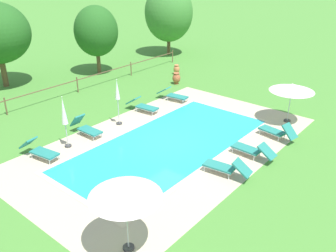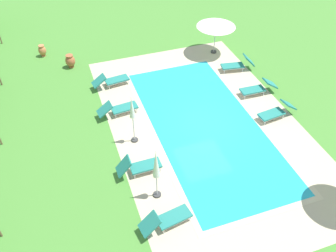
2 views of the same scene
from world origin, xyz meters
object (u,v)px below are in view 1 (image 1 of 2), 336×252
at_px(sun_lounger_north_far, 86,128).
at_px(tree_east_mid, 169,13).
at_px(sun_lounger_north_mid, 252,150).
at_px(sun_lounger_south_near_corner, 173,95).
at_px(sun_lounger_south_mid, 277,131).
at_px(terracotta_urn_by_tree, 176,78).
at_px(sun_lounger_north_near_steps, 143,106).
at_px(patio_umbrella_closed_row_mid_east, 64,114).
at_px(sun_lounger_north_end, 226,167).
at_px(sun_lounger_south_far, 40,150).
at_px(patio_umbrella_closed_row_west, 117,94).
at_px(patio_umbrella_open_by_bench, 292,88).
at_px(patio_umbrella_open_foreground, 125,191).
at_px(tree_centre, 96,31).
at_px(terracotta_urn_near_fence, 177,69).

relative_size(sun_lounger_north_far, tree_east_mid, 0.30).
height_order(sun_lounger_north_mid, sun_lounger_south_near_corner, sun_lounger_north_mid).
relative_size(sun_lounger_north_mid, sun_lounger_south_mid, 1.03).
relative_size(terracotta_urn_by_tree, tree_east_mid, 0.13).
bearing_deg(sun_lounger_north_near_steps, patio_umbrella_closed_row_mid_east, -177.41).
xyz_separation_m(sun_lounger_north_far, sun_lounger_north_end, (1.27, -7.35, -0.02)).
relative_size(sun_lounger_north_mid, patio_umbrella_closed_row_mid_east, 0.81).
relative_size(sun_lounger_south_far, terracotta_urn_by_tree, 2.55).
distance_m(patio_umbrella_closed_row_west, terracotta_urn_by_tree, 7.68).
xyz_separation_m(sun_lounger_north_far, sun_lounger_south_far, (-2.79, -0.25, -0.02)).
height_order(sun_lounger_north_mid, patio_umbrella_closed_row_mid_east, patio_umbrella_closed_row_mid_east).
distance_m(sun_lounger_south_near_corner, patio_umbrella_open_by_bench, 7.15).
relative_size(patio_umbrella_open_foreground, tree_centre, 0.47).
xyz_separation_m(sun_lounger_north_end, terracotta_urn_near_fence, (9.86, 10.42, 0.02)).
bearing_deg(sun_lounger_south_near_corner, sun_lounger_south_mid, -96.57).
bearing_deg(tree_centre, sun_lounger_north_near_steps, -113.75).
height_order(sun_lounger_north_mid, terracotta_urn_near_fence, sun_lounger_north_mid).
distance_m(patio_umbrella_open_by_bench, terracotta_urn_near_fence, 10.73).
distance_m(sun_lounger_north_far, patio_umbrella_closed_row_west, 2.38).
bearing_deg(sun_lounger_north_mid, terracotta_urn_near_fence, 53.39).
relative_size(sun_lounger_north_near_steps, sun_lounger_north_far, 1.10).
xyz_separation_m(sun_lounger_north_end, patio_umbrella_closed_row_west, (0.68, 7.05, 1.35)).
height_order(sun_lounger_south_far, terracotta_urn_by_tree, sun_lounger_south_far).
bearing_deg(patio_umbrella_closed_row_mid_east, tree_centre, 42.54).
xyz_separation_m(sun_lounger_north_mid, sun_lounger_south_mid, (2.46, -0.06, 0.02)).
bearing_deg(tree_east_mid, sun_lounger_north_far, -154.17).
distance_m(sun_lounger_north_end, patio_umbrella_closed_row_west, 7.21).
height_order(patio_umbrella_closed_row_west, patio_umbrella_closed_row_mid_east, patio_umbrella_closed_row_mid_east).
xyz_separation_m(sun_lounger_north_near_steps, tree_east_mid, (11.57, 7.65, 3.34)).
bearing_deg(sun_lounger_north_mid, sun_lounger_south_near_corner, 65.35).
distance_m(sun_lounger_north_end, tree_east_mid, 20.98).
relative_size(patio_umbrella_open_foreground, tree_east_mid, 0.38).
xyz_separation_m(patio_umbrella_open_foreground, patio_umbrella_closed_row_west, (6.18, 6.98, -0.40)).
xyz_separation_m(patio_umbrella_open_foreground, terracotta_urn_by_tree, (13.51, 8.89, -1.69)).
xyz_separation_m(sun_lounger_north_mid, tree_centre, (4.26, 15.35, 2.83)).
distance_m(sun_lounger_north_end, tree_centre, 16.72).
xyz_separation_m(sun_lounger_north_mid, terracotta_urn_near_fence, (7.83, 10.54, 0.03)).
height_order(sun_lounger_south_far, patio_umbrella_open_foreground, patio_umbrella_open_foreground).
relative_size(sun_lounger_north_far, sun_lounger_north_end, 0.91).
xyz_separation_m(sun_lounger_south_far, tree_centre, (10.36, 8.13, 2.82)).
height_order(patio_umbrella_open_foreground, terracotta_urn_by_tree, patio_umbrella_open_foreground).
relative_size(sun_lounger_north_far, patio_umbrella_open_by_bench, 0.80).
bearing_deg(patio_umbrella_closed_row_west, sun_lounger_south_near_corner, 0.24).
height_order(sun_lounger_south_near_corner, patio_umbrella_closed_row_mid_east, patio_umbrella_closed_row_mid_east).
bearing_deg(sun_lounger_north_near_steps, patio_umbrella_closed_row_west, -173.91).
distance_m(sun_lounger_south_far, tree_east_mid, 20.29).
xyz_separation_m(sun_lounger_north_near_steps, sun_lounger_south_far, (-6.85, -0.17, 0.01)).
xyz_separation_m(patio_umbrella_closed_row_mid_east, tree_east_mid, (17.01, 7.89, 2.02)).
xyz_separation_m(sun_lounger_south_near_corner, patio_umbrella_open_foreground, (-10.84, -7.00, 1.76)).
bearing_deg(patio_umbrella_open_by_bench, sun_lounger_north_far, 138.64).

